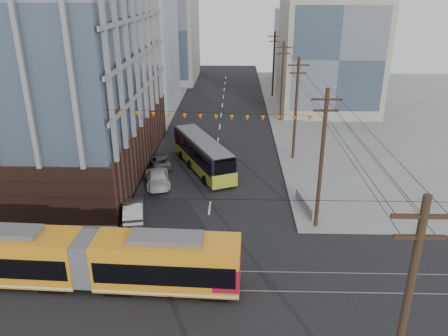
{
  "coord_description": "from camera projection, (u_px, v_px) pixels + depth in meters",
  "views": [
    {
      "loc": [
        2.11,
        -19.16,
        17.27
      ],
      "look_at": [
        1.28,
        11.99,
        4.54
      ],
      "focal_mm": 35.0,
      "sensor_mm": 36.0,
      "label": 1
    }
  ],
  "objects": [
    {
      "name": "bg_bldg_nw_far",
      "position": [
        156.0,
        29.0,
        87.5
      ],
      "size": [
        16.0,
        18.0,
        20.0
      ],
      "primitive_type": "cube",
      "color": "gray",
      "rests_on": "ground"
    },
    {
      "name": "ground",
      "position": [
        195.0,
        324.0,
        24.31
      ],
      "size": [
        160.0,
        160.0,
        0.0
      ],
      "primitive_type": "plane",
      "color": "slate"
    },
    {
      "name": "bg_bldg_nw_near",
      "position": [
        116.0,
        46.0,
        69.45
      ],
      "size": [
        18.0,
        16.0,
        18.0
      ],
      "primitive_type": "cube",
      "color": "#8C99A5",
      "rests_on": "ground"
    },
    {
      "name": "parked_car_grey",
      "position": [
        160.0,
        161.0,
        45.89
      ],
      "size": [
        3.21,
        4.62,
        1.17
      ],
      "primitive_type": "imported",
      "rotation": [
        0.0,
        0.0,
        3.47
      ],
      "color": "#4D4E51",
      "rests_on": "ground"
    },
    {
      "name": "streetcar",
      "position": [
        87.0,
        260.0,
        26.95
      ],
      "size": [
        19.01,
        3.55,
        3.64
      ],
      "primitive_type": null,
      "rotation": [
        0.0,
        0.0,
        -0.05
      ],
      "color": "orange",
      "rests_on": "ground"
    },
    {
      "name": "city_bus",
      "position": [
        203.0,
        154.0,
        44.85
      ],
      "size": [
        7.17,
        11.72,
        3.32
      ],
      "primitive_type": null,
      "rotation": [
        0.0,
        0.0,
        0.43
      ],
      "color": "black",
      "rests_on": "ground"
    },
    {
      "name": "bg_bldg_ne_far",
      "position": [
        318.0,
        47.0,
        84.14
      ],
      "size": [
        16.0,
        16.0,
        14.0
      ],
      "primitive_type": "cube",
      "color": "#8C99A5",
      "rests_on": "ground"
    },
    {
      "name": "parked_car_silver",
      "position": [
        134.0,
        210.0,
        35.37
      ],
      "size": [
        2.42,
        4.69,
        1.47
      ],
      "primitive_type": "imported",
      "rotation": [
        0.0,
        0.0,
        3.34
      ],
      "color": "#B8BBC1",
      "rests_on": "ground"
    },
    {
      "name": "utility_pole_near",
      "position": [
        402.0,
        326.0,
        16.47
      ],
      "size": [
        0.3,
        0.3,
        11.0
      ],
      "primitive_type": "cylinder",
      "color": "black",
      "rests_on": "ground"
    },
    {
      "name": "bg_bldg_ne_near",
      "position": [
        329.0,
        57.0,
        65.31
      ],
      "size": [
        14.0,
        14.0,
        16.0
      ],
      "primitive_type": "cube",
      "color": "gray",
      "rests_on": "ground"
    },
    {
      "name": "jersey_barrier",
      "position": [
        307.0,
        204.0,
        36.94
      ],
      "size": [
        1.76,
        4.55,
        0.89
      ],
      "primitive_type": "cube",
      "rotation": [
        0.0,
        0.0,
        0.18
      ],
      "color": "#606060",
      "rests_on": "ground"
    },
    {
      "name": "parked_car_white",
      "position": [
        157.0,
        177.0,
        41.55
      ],
      "size": [
        3.27,
        5.64,
        1.54
      ],
      "primitive_type": "imported",
      "rotation": [
        0.0,
        0.0,
        3.36
      ],
      "color": "#BCBCBC",
      "rests_on": "ground"
    },
    {
      "name": "utility_pole_far",
      "position": [
        274.0,
        65.0,
        73.84
      ],
      "size": [
        0.3,
        0.3,
        11.0
      ],
      "primitive_type": "cylinder",
      "color": "black",
      "rests_on": "ground"
    }
  ]
}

